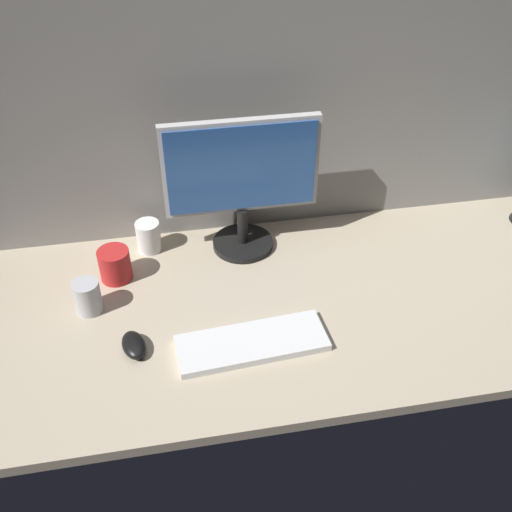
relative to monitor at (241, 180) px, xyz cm
name	(u,v)px	position (x,y,z in cm)	size (l,w,h in cm)	color
ground_plane	(303,299)	(12.72, -25.13, -24.12)	(180.00, 80.00, 3.00)	tan
cubicle_wall_back	(278,110)	(12.72, 12.37, 14.16)	(180.00, 5.00, 73.57)	gray
monitor	(241,180)	(0.00, 0.00, 0.00)	(43.57, 18.00, 40.60)	black
keyboard	(252,343)	(-4.37, -41.07, -21.62)	(37.00, 13.00, 2.00)	silver
mouse	(134,345)	(-32.91, -37.24, -20.92)	(5.60, 9.60, 3.40)	black
mug_red_plastic	(115,265)	(-37.22, -8.83, -17.97)	(8.81, 8.81, 9.30)	red
mug_steel	(88,297)	(-44.09, -20.84, -18.00)	(6.96, 6.96, 9.26)	#B2B2B7
mug_ceramic_white	(149,236)	(-27.56, 2.56, -17.89)	(7.05, 7.05, 9.48)	white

